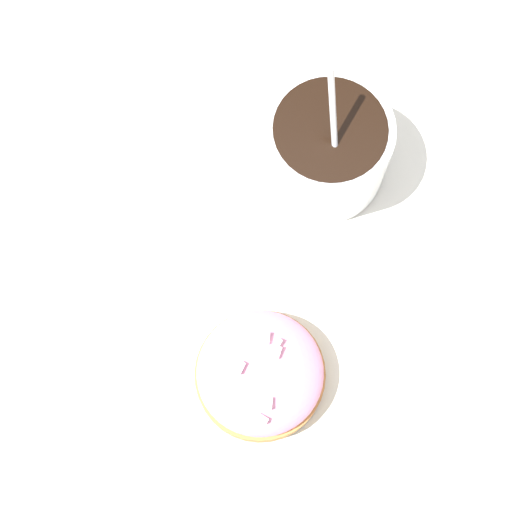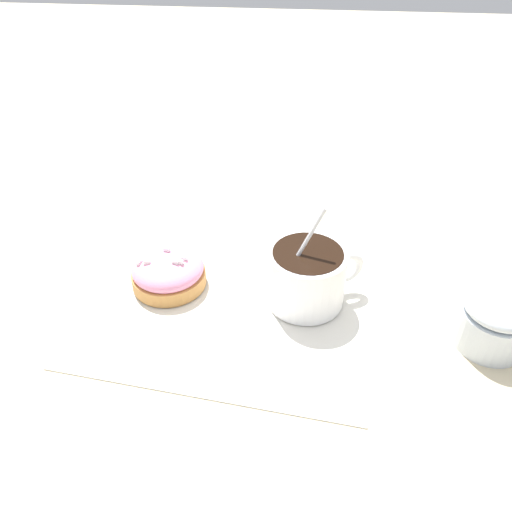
% 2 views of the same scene
% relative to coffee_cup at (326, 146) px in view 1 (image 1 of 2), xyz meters
% --- Properties ---
extents(ground_plane, '(3.00, 3.00, 0.00)m').
position_rel_coffee_cup_xyz_m(ground_plane, '(0.08, -0.01, -0.04)').
color(ground_plane, '#C6B793').
extents(paper_napkin, '(0.33, 0.33, 0.00)m').
position_rel_coffee_cup_xyz_m(paper_napkin, '(0.08, -0.01, -0.04)').
color(paper_napkin, white).
rests_on(paper_napkin, ground_plane).
extents(coffee_cup, '(0.10, 0.08, 0.11)m').
position_rel_coffee_cup_xyz_m(coffee_cup, '(0.00, 0.00, 0.00)').
color(coffee_cup, white).
rests_on(coffee_cup, paper_napkin).
extents(frosted_pastry, '(0.08, 0.08, 0.04)m').
position_rel_coffee_cup_xyz_m(frosted_pastry, '(0.15, -0.01, -0.02)').
color(frosted_pastry, '#C18442').
rests_on(frosted_pastry, paper_napkin).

